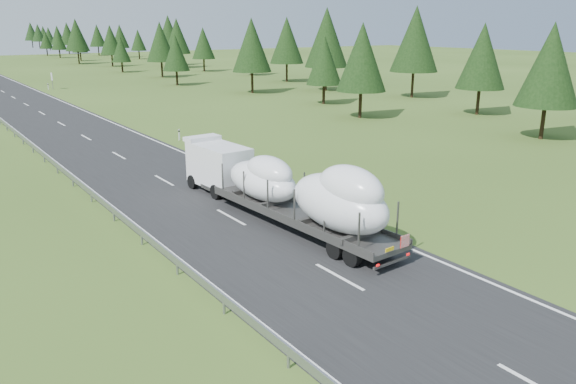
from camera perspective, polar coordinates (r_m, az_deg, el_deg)
ground at (r=23.21m, az=5.21°, el=-8.61°), size 400.00×400.00×0.00m
highway_sign at (r=98.55m, az=-22.87°, el=10.64°), size 0.08×0.90×2.60m
tree_line_right at (r=132.21m, az=-11.41°, el=14.94°), size 27.87×311.97×12.52m
boat_truck at (r=28.52m, az=-0.36°, el=0.67°), size 3.08×17.12×4.02m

